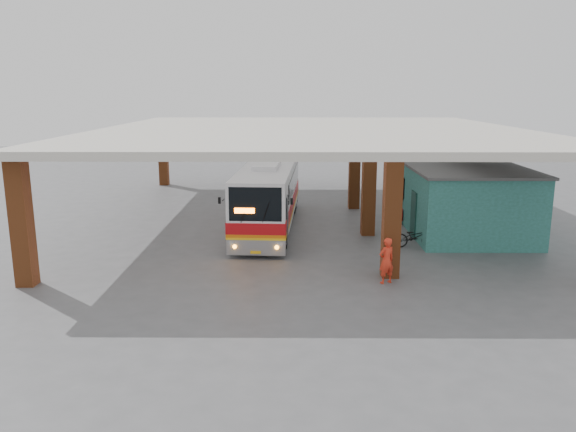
# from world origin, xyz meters

# --- Properties ---
(ground) EXTENTS (90.00, 90.00, 0.00)m
(ground) POSITION_xyz_m (0.00, 0.00, 0.00)
(ground) COLOR #515154
(ground) RESTS_ON ground
(brick_columns) EXTENTS (20.10, 21.60, 4.35)m
(brick_columns) POSITION_xyz_m (1.43, 5.00, 2.17)
(brick_columns) COLOR #974A21
(brick_columns) RESTS_ON ground
(canopy_roof) EXTENTS (21.00, 23.00, 0.30)m
(canopy_roof) POSITION_xyz_m (0.50, 6.50, 4.50)
(canopy_roof) COLOR beige
(canopy_roof) RESTS_ON brick_columns
(shop_building) EXTENTS (5.20, 8.20, 3.11)m
(shop_building) POSITION_xyz_m (7.49, 4.00, 1.56)
(shop_building) COLOR #296654
(shop_building) RESTS_ON ground
(coach_bus) EXTENTS (2.94, 11.23, 3.24)m
(coach_bus) POSITION_xyz_m (-1.59, 4.43, 1.61)
(coach_bus) COLOR silver
(coach_bus) RESTS_ON ground
(motorcycle) EXTENTS (1.79, 0.63, 0.94)m
(motorcycle) POSITION_xyz_m (4.70, 0.80, 0.47)
(motorcycle) COLOR black
(motorcycle) RESTS_ON ground
(pedestrian) EXTENTS (0.70, 0.61, 1.61)m
(pedestrian) POSITION_xyz_m (2.75, -3.73, 0.81)
(pedestrian) COLOR red
(pedestrian) RESTS_ON ground
(red_chair) EXTENTS (0.52, 0.52, 0.79)m
(red_chair) POSITION_xyz_m (4.90, 5.02, 0.36)
(red_chair) COLOR red
(red_chair) RESTS_ON ground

